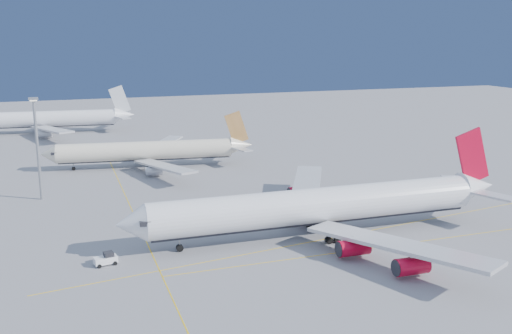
% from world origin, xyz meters
% --- Properties ---
extents(ground, '(500.00, 500.00, 0.00)m').
position_xyz_m(ground, '(0.00, 0.00, 0.00)').
color(ground, slate).
rests_on(ground, ground).
extents(taxiway_lines, '(118.86, 140.00, 0.02)m').
position_xyz_m(taxiway_lines, '(-14.71, 6.34, 0.01)').
color(taxiway_lines, yellow).
rests_on(taxiway_lines, ground).
extents(airliner_virgin, '(75.34, 67.82, 18.62)m').
position_xyz_m(airliner_virgin, '(-8.01, -4.90, 5.61)').
color(airliner_virgin, white).
rests_on(airliner_virgin, ground).
extents(airliner_etihad, '(58.62, 53.72, 15.31)m').
position_xyz_m(airliner_etihad, '(-29.63, 61.80, 4.66)').
color(airliner_etihad, beige).
rests_on(airliner_etihad, ground).
extents(airliner_third, '(65.50, 60.07, 17.56)m').
position_xyz_m(airliner_third, '(-57.50, 132.30, 5.32)').
color(airliner_third, white).
rests_on(airliner_third, ground).
extents(pushback_tug, '(3.91, 2.80, 2.04)m').
position_xyz_m(pushback_tug, '(-47.69, -6.24, 0.95)').
color(pushback_tug, white).
rests_on(pushback_tug, ground).
extents(light_mast, '(1.99, 1.99, 23.01)m').
position_xyz_m(light_mast, '(-58.18, 37.33, 13.58)').
color(light_mast, gray).
rests_on(light_mast, ground).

